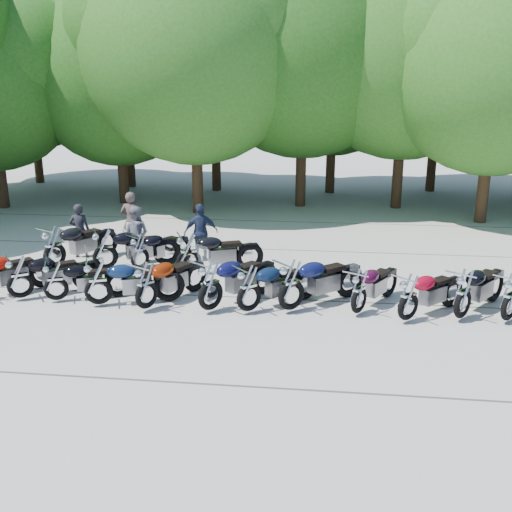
# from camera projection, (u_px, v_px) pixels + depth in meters

# --- Properties ---
(ground) EXTENTS (90.00, 90.00, 0.00)m
(ground) POSITION_uv_depth(u_px,v_px,m) (248.00, 321.00, 13.57)
(ground) COLOR #A9A499
(ground) RESTS_ON ground
(tree_2) EXTENTS (7.31, 7.31, 8.97)m
(tree_2) POSITION_uv_depth(u_px,v_px,m) (117.00, 78.00, 25.13)
(tree_2) COLOR #3A2614
(tree_2) RESTS_ON ground
(tree_3) EXTENTS (8.70, 8.70, 10.67)m
(tree_3) POSITION_uv_depth(u_px,v_px,m) (194.00, 51.00, 22.90)
(tree_3) COLOR #3A2614
(tree_3) RESTS_ON ground
(tree_4) EXTENTS (9.13, 9.13, 11.20)m
(tree_4) POSITION_uv_depth(u_px,v_px,m) (304.00, 44.00, 24.10)
(tree_4) COLOR #3A2614
(tree_4) RESTS_ON ground
(tree_5) EXTENTS (9.04, 9.04, 11.10)m
(tree_5) POSITION_uv_depth(u_px,v_px,m) (406.00, 45.00, 23.76)
(tree_5) COLOR #3A2614
(tree_5) RESTS_ON ground
(tree_6) EXTENTS (8.00, 8.00, 9.82)m
(tree_6) POSITION_uv_depth(u_px,v_px,m) (497.00, 64.00, 21.36)
(tree_6) COLOR #3A2614
(tree_6) RESTS_ON ground
(tree_9) EXTENTS (7.59, 7.59, 9.32)m
(tree_9) POSITION_uv_depth(u_px,v_px,m) (29.00, 74.00, 30.31)
(tree_9) COLOR #3A2614
(tree_9) RESTS_ON ground
(tree_10) EXTENTS (7.78, 7.78, 9.55)m
(tree_10) POSITION_uv_depth(u_px,v_px,m) (125.00, 71.00, 29.08)
(tree_10) COLOR #3A2614
(tree_10) RESTS_ON ground
(tree_11) EXTENTS (7.56, 7.56, 9.28)m
(tree_11) POSITION_uv_depth(u_px,v_px,m) (215.00, 74.00, 28.09)
(tree_11) COLOR #3A2614
(tree_11) RESTS_ON ground
(tree_12) EXTENTS (7.88, 7.88, 9.67)m
(tree_12) POSITION_uv_depth(u_px,v_px,m) (334.00, 69.00, 27.43)
(tree_12) COLOR #3A2614
(tree_12) RESTS_ON ground
(tree_13) EXTENTS (8.31, 8.31, 10.20)m
(tree_13) POSITION_uv_depth(u_px,v_px,m) (440.00, 62.00, 27.74)
(tree_13) COLOR #3A2614
(tree_13) RESTS_ON ground
(motorcycle_1) EXTENTS (2.22, 1.89, 1.27)m
(motorcycle_1) POSITION_uv_depth(u_px,v_px,m) (19.00, 276.00, 14.69)
(motorcycle_1) COLOR black
(motorcycle_1) RESTS_ON ground
(motorcycle_2) EXTENTS (2.14, 1.36, 1.16)m
(motorcycle_2) POSITION_uv_depth(u_px,v_px,m) (55.00, 280.00, 14.55)
(motorcycle_2) COLOR black
(motorcycle_2) RESTS_ON ground
(motorcycle_3) EXTENTS (2.42, 1.46, 1.31)m
(motorcycle_3) POSITION_uv_depth(u_px,v_px,m) (98.00, 281.00, 14.24)
(motorcycle_3) COLOR #0E1E3D
(motorcycle_3) RESTS_ON ground
(motorcycle_4) EXTENTS (1.79, 2.40, 1.33)m
(motorcycle_4) POSITION_uv_depth(u_px,v_px,m) (146.00, 284.00, 13.99)
(motorcycle_4) COLOR maroon
(motorcycle_4) RESTS_ON ground
(motorcycle_5) EXTENTS (2.14, 2.46, 1.42)m
(motorcycle_5) POSITION_uv_depth(u_px,v_px,m) (210.00, 284.00, 13.88)
(motorcycle_5) COLOR #0C0D37
(motorcycle_5) RESTS_ON ground
(motorcycle_6) EXTENTS (2.20, 2.06, 1.31)m
(motorcycle_6) POSITION_uv_depth(u_px,v_px,m) (249.00, 287.00, 13.83)
(motorcycle_6) COLOR black
(motorcycle_6) RESTS_ON ground
(motorcycle_7) EXTENTS (2.42, 2.27, 1.44)m
(motorcycle_7) POSITION_uv_depth(u_px,v_px,m) (291.00, 283.00, 13.88)
(motorcycle_7) COLOR #0C1138
(motorcycle_7) RESTS_ON ground
(motorcycle_8) EXTENTS (1.69, 2.22, 1.23)m
(motorcycle_8) POSITION_uv_depth(u_px,v_px,m) (359.00, 290.00, 13.75)
(motorcycle_8) COLOR #370722
(motorcycle_8) RESTS_ON ground
(motorcycle_9) EXTENTS (2.09, 2.05, 1.27)m
(motorcycle_9) POSITION_uv_depth(u_px,v_px,m) (409.00, 296.00, 13.32)
(motorcycle_9) COLOR maroon
(motorcycle_9) RESTS_ON ground
(motorcycle_10) EXTENTS (2.03, 2.35, 1.36)m
(motorcycle_10) POSITION_uv_depth(u_px,v_px,m) (464.00, 292.00, 13.42)
(motorcycle_10) COLOR black
(motorcycle_10) RESTS_ON ground
(motorcycle_11) EXTENTS (1.99, 2.19, 1.29)m
(motorcycle_11) POSITION_uv_depth(u_px,v_px,m) (510.00, 296.00, 13.30)
(motorcycle_11) COLOR black
(motorcycle_11) RESTS_ON ground
(motorcycle_13) EXTENTS (1.98, 2.58, 1.44)m
(motorcycle_13) POSITION_uv_depth(u_px,v_px,m) (54.00, 246.00, 17.00)
(motorcycle_13) COLOR black
(motorcycle_13) RESTS_ON ground
(motorcycle_14) EXTENTS (2.54, 1.77, 1.39)m
(motorcycle_14) POSITION_uv_depth(u_px,v_px,m) (105.00, 248.00, 16.93)
(motorcycle_14) COLOR black
(motorcycle_14) RESTS_ON ground
(motorcycle_15) EXTENTS (1.77, 2.10, 1.20)m
(motorcycle_15) POSITION_uv_depth(u_px,v_px,m) (140.00, 250.00, 16.99)
(motorcycle_15) COLOR black
(motorcycle_15) RESTS_ON ground
(motorcycle_16) EXTENTS (2.53, 1.63, 1.37)m
(motorcycle_16) POSITION_uv_depth(u_px,v_px,m) (189.00, 252.00, 16.51)
(motorcycle_16) COLOR black
(motorcycle_16) RESTS_ON ground
(rider_0) EXTENTS (0.67, 0.51, 1.67)m
(rider_0) POSITION_uv_depth(u_px,v_px,m) (80.00, 231.00, 18.24)
(rider_0) COLOR black
(rider_0) RESTS_ON ground
(rider_1) EXTENTS (0.92, 0.76, 1.72)m
(rider_1) POSITION_uv_depth(u_px,v_px,m) (136.00, 234.00, 17.75)
(rider_1) COLOR gray
(rider_1) RESTS_ON ground
(rider_2) EXTENTS (1.11, 0.78, 1.75)m
(rider_2) POSITION_uv_depth(u_px,v_px,m) (201.00, 233.00, 17.86)
(rider_2) COLOR #202B44
(rider_2) RESTS_ON ground
(rider_3) EXTENTS (0.69, 0.46, 1.89)m
(rider_3) POSITION_uv_depth(u_px,v_px,m) (132.00, 221.00, 19.00)
(rider_3) COLOR #4F3E38
(rider_3) RESTS_ON ground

